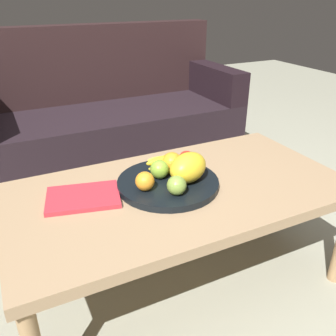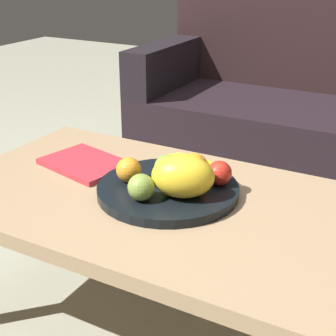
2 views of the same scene
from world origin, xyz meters
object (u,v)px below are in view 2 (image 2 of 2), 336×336
(fruit_bowl, at_px, (168,189))
(orange_left, at_px, (193,167))
(apple_left, at_px, (141,187))
(magazine, at_px, (85,163))
(coffee_table, at_px, (174,216))
(apple_right, at_px, (219,173))
(orange_front, at_px, (128,170))
(banana_bunch, at_px, (189,169))
(couch, at_px, (324,123))
(melon_large_front, at_px, (183,176))
(apple_front, at_px, (167,168))

(fruit_bowl, relative_size, orange_left, 4.80)
(apple_left, height_order, magazine, apple_left)
(coffee_table, distance_m, apple_right, 0.16)
(orange_front, bearing_deg, banana_bunch, 36.03)
(coffee_table, bearing_deg, apple_right, 49.68)
(fruit_bowl, xyz_separation_m, orange_left, (0.05, 0.06, 0.05))
(coffee_table, bearing_deg, apple_left, -124.24)
(coffee_table, height_order, magazine, magazine)
(banana_bunch, bearing_deg, coffee_table, -86.93)
(couch, xyz_separation_m, orange_front, (-0.25, -1.25, 0.20))
(coffee_table, distance_m, couch, 1.26)
(fruit_bowl, height_order, apple_left, apple_left)
(couch, xyz_separation_m, apple_left, (-0.17, -1.33, 0.20))
(apple_right, xyz_separation_m, magazine, (-0.42, -0.02, -0.05))
(couch, relative_size, melon_large_front, 10.69)
(apple_front, height_order, apple_left, apple_front)
(orange_left, height_order, apple_left, orange_left)
(fruit_bowl, relative_size, banana_bunch, 2.26)
(fruit_bowl, bearing_deg, banana_bunch, 66.87)
(couch, xyz_separation_m, banana_bunch, (-0.12, -1.16, 0.19))
(apple_right, distance_m, magazine, 0.43)
(coffee_table, distance_m, melon_large_front, 0.13)
(magazine, bearing_deg, banana_bunch, 16.68)
(magazine, bearing_deg, apple_front, 10.42)
(fruit_bowl, relative_size, melon_large_front, 2.37)
(fruit_bowl, bearing_deg, coffee_table, -41.01)
(coffee_table, xyz_separation_m, banana_bunch, (-0.01, 0.09, 0.10))
(apple_front, xyz_separation_m, magazine, (-0.29, 0.01, -0.05))
(fruit_bowl, relative_size, apple_right, 5.70)
(banana_bunch, bearing_deg, magazine, -176.60)
(melon_large_front, relative_size, orange_left, 2.02)
(apple_right, distance_m, banana_bunch, 0.09)
(melon_large_front, bearing_deg, coffee_table, 163.76)
(magazine, bearing_deg, couch, 81.98)
(coffee_table, distance_m, apple_left, 0.14)
(coffee_table, bearing_deg, orange_left, 81.79)
(orange_front, bearing_deg, apple_front, 36.14)
(apple_right, bearing_deg, melon_large_front, -116.60)
(apple_left, bearing_deg, melon_large_front, 39.50)
(coffee_table, relative_size, couch, 0.74)
(couch, bearing_deg, orange_front, -101.49)
(magazine, bearing_deg, coffee_table, 1.01)
(coffee_table, bearing_deg, couch, 84.63)
(coffee_table, bearing_deg, banana_bunch, 93.07)
(orange_left, distance_m, banana_bunch, 0.02)
(apple_left, bearing_deg, magazine, 152.60)
(apple_right, bearing_deg, apple_front, -164.17)
(couch, bearing_deg, fruit_bowl, -97.03)
(banana_bunch, bearing_deg, fruit_bowl, -113.13)
(orange_front, height_order, apple_right, orange_front)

